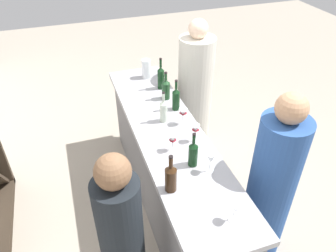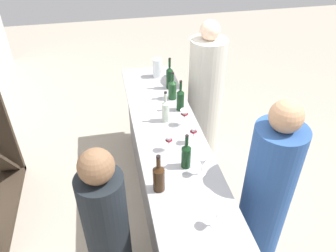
# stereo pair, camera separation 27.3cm
# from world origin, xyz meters

# --- Properties ---
(ground_plane) EXTENTS (12.00, 12.00, 0.00)m
(ground_plane) POSITION_xyz_m (0.00, 0.00, 0.00)
(ground_plane) COLOR #9E9384
(bar_counter) EXTENTS (2.52, 0.57, 0.95)m
(bar_counter) POSITION_xyz_m (0.00, 0.00, 0.48)
(bar_counter) COLOR slate
(bar_counter) RESTS_ON ground
(wine_bottle_leftmost_amber_brown) EXTENTS (0.08, 0.08, 0.30)m
(wine_bottle_leftmost_amber_brown) POSITION_xyz_m (-0.65, 0.20, 1.06)
(wine_bottle_leftmost_amber_brown) COLOR #331E0F
(wine_bottle_leftmost_amber_brown) RESTS_ON bar_counter
(wine_bottle_second_left_dark_green) EXTENTS (0.07, 0.07, 0.29)m
(wine_bottle_second_left_dark_green) POSITION_xyz_m (-0.47, -0.04, 1.06)
(wine_bottle_second_left_dark_green) COLOR black
(wine_bottle_second_left_dark_green) RESTS_ON bar_counter
(wine_bottle_center_clear_pale) EXTENTS (0.07, 0.07, 0.30)m
(wine_bottle_center_clear_pale) POSITION_xyz_m (0.15, -0.01, 1.06)
(wine_bottle_center_clear_pale) COLOR #B7C6B2
(wine_bottle_center_clear_pale) RESTS_ON bar_counter
(wine_bottle_second_right_dark_green) EXTENTS (0.07, 0.07, 0.31)m
(wine_bottle_second_right_dark_green) POSITION_xyz_m (0.30, -0.18, 1.06)
(wine_bottle_second_right_dark_green) COLOR black
(wine_bottle_second_right_dark_green) RESTS_ON bar_counter
(wine_bottle_rightmost_olive_green) EXTENTS (0.08, 0.08, 0.29)m
(wine_bottle_rightmost_olive_green) POSITION_xyz_m (0.52, -0.15, 1.06)
(wine_bottle_rightmost_olive_green) COLOR #193D1E
(wine_bottle_rightmost_olive_green) RESTS_ON bar_counter
(wine_bottle_far_right_dark_green) EXTENTS (0.07, 0.07, 0.34)m
(wine_bottle_far_right_dark_green) POSITION_xyz_m (0.73, -0.17, 1.08)
(wine_bottle_far_right_dark_green) COLOR black
(wine_bottle_far_right_dark_green) RESTS_ON bar_counter
(wine_glass_near_left) EXTENTS (0.07, 0.07, 0.16)m
(wine_glass_near_left) POSITION_xyz_m (-0.20, -0.17, 1.06)
(wine_glass_near_left) COLOR white
(wine_glass_near_left) RESTS_ON bar_counter
(wine_glass_near_center) EXTENTS (0.08, 0.08, 0.15)m
(wine_glass_near_center) POSITION_xyz_m (0.06, -0.16, 1.06)
(wine_glass_near_center) COLOR white
(wine_glass_near_center) RESTS_ON bar_counter
(wine_glass_near_right) EXTENTS (0.07, 0.07, 0.16)m
(wine_glass_near_right) POSITION_xyz_m (-0.57, -0.13, 1.07)
(wine_glass_near_right) COLOR white
(wine_glass_near_right) RESTS_ON bar_counter
(wine_glass_far_left) EXTENTS (0.07, 0.07, 0.15)m
(wine_glass_far_left) POSITION_xyz_m (-1.02, -0.09, 1.05)
(wine_glass_far_left) COLOR white
(wine_glass_far_left) RESTS_ON bar_counter
(wine_glass_far_center) EXTENTS (0.07, 0.07, 0.15)m
(wine_glass_far_center) POSITION_xyz_m (-0.25, 0.05, 1.05)
(wine_glass_far_center) COLOR white
(wine_glass_far_center) RESTS_ON bar_counter
(water_pitcher) EXTENTS (0.10, 0.10, 0.21)m
(water_pitcher) POSITION_xyz_m (1.01, -0.09, 1.05)
(water_pitcher) COLOR silver
(water_pitcher) RESTS_ON bar_counter
(person_left_guest) EXTENTS (0.44, 0.44, 1.60)m
(person_left_guest) POSITION_xyz_m (0.83, -0.60, 0.74)
(person_left_guest) COLOR beige
(person_left_guest) RESTS_ON ground
(person_center_guest) EXTENTS (0.46, 0.46, 1.60)m
(person_center_guest) POSITION_xyz_m (-0.71, -0.62, 0.74)
(person_center_guest) COLOR #284C8C
(person_center_guest) RESTS_ON ground
(person_right_guest) EXTENTS (0.36, 0.36, 1.43)m
(person_right_guest) POSITION_xyz_m (-0.74, 0.59, 0.67)
(person_right_guest) COLOR black
(person_right_guest) RESTS_ON ground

